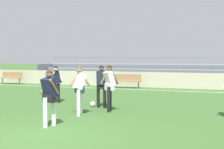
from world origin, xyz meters
The scene contains 12 objects.
ground_plane centered at (0.00, 0.00, 0.00)m, with size 160.00×160.00×0.00m, color #3D662D.
field_line_sideline centered at (0.00, 12.05, 0.00)m, with size 44.00×0.12×0.01m, color white.
sideline_wall centered at (0.00, 13.78, 0.51)m, with size 48.00×0.16×1.02m, color beige.
bleacher_stand centered at (-1.07, 16.27, 0.83)m, with size 18.20×2.81×2.04m.
bench_centre_sideline centered at (-10.96, 12.86, 0.55)m, with size 1.80×0.40×0.90m.
bench_far_right centered at (-1.72, 12.86, 0.55)m, with size 1.80×0.40×0.90m.
player_dark_deep_cover centered at (-0.27, 4.77, 1.00)m, with size 0.51×0.70×1.68m.
player_white_overlapping centered at (0.35, 4.03, 1.03)m, with size 0.68×0.53×1.72m.
player_white_on_ball centered at (-0.35, 2.96, 1.02)m, with size 0.73×0.54×1.70m.
player_dark_dropping_back centered at (-0.37, 1.03, 0.97)m, with size 0.55×0.52×1.64m.
player_dark_trailing_run centered at (-2.70, 5.38, 0.96)m, with size 0.52×0.48×1.62m.
soccer_ball centered at (-0.65, 4.78, 0.11)m, with size 0.22×0.22×0.22m, color white.
Camera 1 is at (4.43, -6.77, 2.00)m, focal length 50.12 mm.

